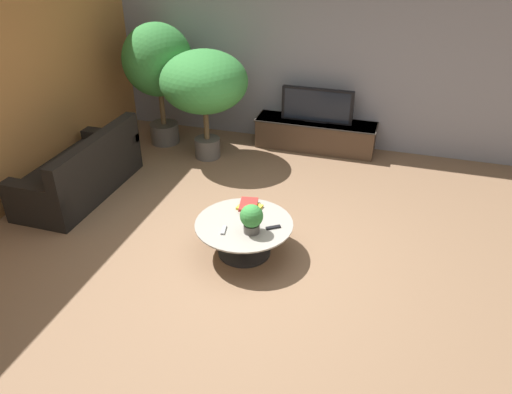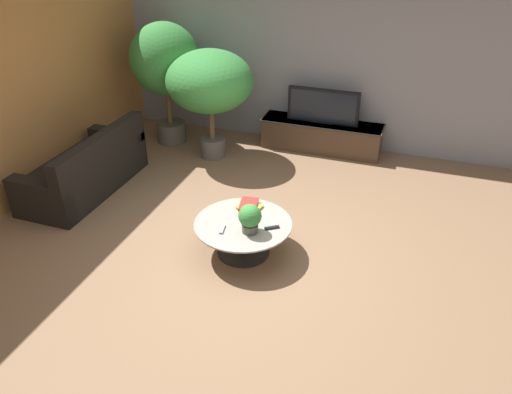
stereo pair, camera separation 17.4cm
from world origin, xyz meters
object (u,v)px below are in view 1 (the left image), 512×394
(couch_by_wall, at_px, (82,173))
(potted_plant_tabletop, at_px, (252,218))
(coffee_table, at_px, (244,232))
(potted_palm_corner, at_px, (204,84))
(media_console, at_px, (315,134))
(television, at_px, (317,105))
(potted_palm_tall, at_px, (158,64))

(couch_by_wall, distance_m, potted_plant_tabletop, 2.75)
(coffee_table, bearing_deg, potted_palm_corner, 121.13)
(media_console, bearing_deg, television, -90.00)
(potted_palm_tall, relative_size, potted_plant_tabletop, 5.92)
(couch_by_wall, bearing_deg, coffee_table, 75.49)
(potted_palm_corner, bearing_deg, coffee_table, -58.87)
(television, height_order, coffee_table, television)
(media_console, distance_m, potted_palm_tall, 2.65)
(potted_palm_corner, bearing_deg, television, 27.27)
(television, relative_size, coffee_table, 1.03)
(television, distance_m, coffee_table, 3.00)
(coffee_table, distance_m, potted_palm_tall, 3.46)
(media_console, distance_m, couch_by_wall, 3.55)
(potted_plant_tabletop, bearing_deg, television, 88.67)
(media_console, relative_size, potted_plant_tabletop, 5.88)
(potted_palm_corner, xyz_separation_m, potted_plant_tabletop, (1.45, -2.31, -0.59))
(couch_by_wall, relative_size, potted_palm_corner, 1.15)
(potted_plant_tabletop, bearing_deg, potted_palm_tall, 131.52)
(potted_plant_tabletop, bearing_deg, media_console, 88.67)
(television, bearing_deg, potted_plant_tabletop, -91.33)
(media_console, height_order, potted_palm_corner, potted_palm_corner)
(television, bearing_deg, media_console, 90.00)
(television, distance_m, couch_by_wall, 3.58)
(media_console, xyz_separation_m, coffee_table, (-0.20, -2.96, 0.03))
(potted_palm_tall, relative_size, potted_palm_corner, 1.16)
(media_console, distance_m, potted_palm_corner, 1.94)
(television, distance_m, potted_palm_tall, 2.50)
(media_console, relative_size, potted_palm_tall, 0.99)
(television, xyz_separation_m, potted_palm_corner, (-1.52, -0.78, 0.43))
(media_console, height_order, coffee_table, media_console)
(television, xyz_separation_m, potted_palm_tall, (-2.39, -0.47, 0.57))
(television, xyz_separation_m, coffee_table, (-0.20, -2.96, -0.44))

